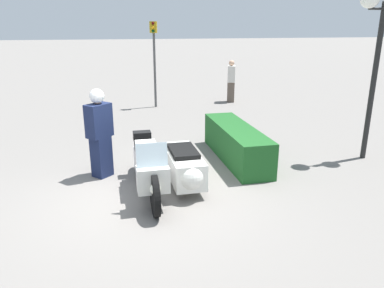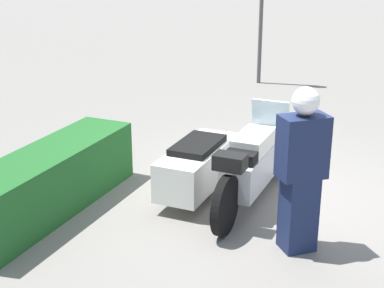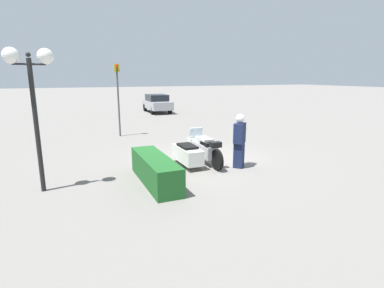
# 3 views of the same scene
# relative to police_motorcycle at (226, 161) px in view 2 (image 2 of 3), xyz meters

# --- Properties ---
(ground_plane) EXTENTS (160.00, 160.00, 0.00)m
(ground_plane) POSITION_rel_police_motorcycle_xyz_m (0.23, -0.45, -0.48)
(ground_plane) COLOR slate
(police_motorcycle) EXTENTS (2.68, 1.27, 1.18)m
(police_motorcycle) POSITION_rel_police_motorcycle_xyz_m (0.00, 0.00, 0.00)
(police_motorcycle) COLOR black
(police_motorcycle) RESTS_ON ground
(officer_rider) EXTENTS (0.56, 0.57, 1.83)m
(officer_rider) POSITION_rel_police_motorcycle_xyz_m (-1.00, -1.23, 0.49)
(officer_rider) COLOR #192347
(officer_rider) RESTS_ON ground
(hedge_bush_curbside) EXTENTS (2.92, 0.74, 0.78)m
(hedge_bush_curbside) POSITION_rel_police_motorcycle_xyz_m (-1.36, 1.84, -0.09)
(hedge_bush_curbside) COLOR #1E5623
(hedge_bush_curbside) RESTS_ON ground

